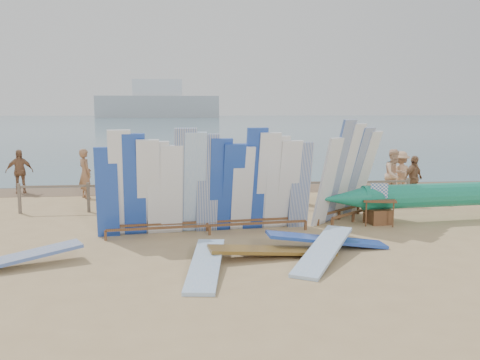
{
  "coord_description": "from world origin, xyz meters",
  "views": [
    {
      "loc": [
        -0.99,
        -12.42,
        3.07
      ],
      "look_at": [
        0.48,
        2.0,
        1.05
      ],
      "focal_mm": 38.0,
      "sensor_mm": 36.0,
      "label": 1
    }
  ],
  "objects": [
    {
      "name": "beach_chair_left",
      "position": [
        -0.04,
        3.82,
        0.27
      ],
      "size": [
        0.71,
        0.72,
        0.91
      ],
      "rotation": [
        0.0,
        0.0,
        0.26
      ],
      "color": "red",
      "rests_on": "ground"
    },
    {
      "name": "flat_board_e",
      "position": [
        -4.46,
        -2.47,
        0.0
      ],
      "size": [
        2.66,
        1.69,
        0.36
      ],
      "primitive_type": "cube",
      "rotation": [
        0.11,
        0.0,
        -1.11
      ],
      "color": "silver",
      "rests_on": "ground"
    },
    {
      "name": "flat_board_c",
      "position": [
        0.74,
        -2.22,
        0.0
      ],
      "size": [
        2.75,
        0.9,
        0.29
      ],
      "primitive_type": "cube",
      "rotation": [
        0.08,
        0.0,
        1.7
      ],
      "color": "brown",
      "rests_on": "ground"
    },
    {
      "name": "beachgoer_4",
      "position": [
        -1.58,
        5.29,
        0.92
      ],
      "size": [
        1.08,
        1.11,
        1.84
      ],
      "primitive_type": "imported",
      "rotation": [
        0.0,
        0.0,
        2.32
      ],
      "color": "#8C6042",
      "rests_on": "ground"
    },
    {
      "name": "side_surfboard_rack",
      "position": [
        3.35,
        1.05,
        1.27
      ],
      "size": [
        2.31,
        2.12,
        2.82
      ],
      "rotation": [
        0.0,
        0.0,
        0.71
      ],
      "color": "brown",
      "rests_on": "ground"
    },
    {
      "name": "beachgoer_11",
      "position": [
        -3.68,
        7.5,
        0.92
      ],
      "size": [
        1.78,
        1.18,
        1.84
      ],
      "primitive_type": "imported",
      "rotation": [
        0.0,
        0.0,
        0.41
      ],
      "color": "beige",
      "rests_on": "ground"
    },
    {
      "name": "fence",
      "position": [
        0.0,
        3.0,
        0.63
      ],
      "size": [
        12.08,
        0.08,
        0.9
      ],
      "color": "#6F6354",
      "rests_on": "ground"
    },
    {
      "name": "distant_ship",
      "position": [
        -12.0,
        180.0,
        5.31
      ],
      "size": [
        45.0,
        8.0,
        14.0
      ],
      "color": "#999EA3",
      "rests_on": "ocean"
    },
    {
      "name": "beachgoer_2",
      "position": [
        -3.51,
        4.79,
        0.87
      ],
      "size": [
        0.57,
        0.91,
        1.75
      ],
      "primitive_type": "imported",
      "rotation": [
        0.0,
        0.0,
        4.51
      ],
      "color": "beige",
      "rests_on": "ground"
    },
    {
      "name": "main_surfboard_rack",
      "position": [
        -0.53,
        -0.0,
        1.19
      ],
      "size": [
        5.37,
        1.24,
        2.65
      ],
      "rotation": [
        0.0,
        0.0,
        0.11
      ],
      "color": "brown",
      "rests_on": "ground"
    },
    {
      "name": "ocean",
      "position": [
        0.0,
        128.0,
        0.0
      ],
      "size": [
        320.0,
        240.0,
        0.02
      ],
      "primitive_type": "cube",
      "color": "#44677A",
      "rests_on": "ground"
    },
    {
      "name": "vendor_table",
      "position": [
        4.05,
        0.45,
        0.38
      ],
      "size": [
        0.96,
        0.77,
        1.13
      ],
      "rotation": [
        0.0,
        0.0,
        -0.22
      ],
      "color": "brown",
      "rests_on": "ground"
    },
    {
      "name": "stroller",
      "position": [
        1.55,
        4.28,
        0.41
      ],
      "size": [
        0.57,
        0.78,
        1.01
      ],
      "rotation": [
        0.0,
        0.0,
        -0.08
      ],
      "color": "red",
      "rests_on": "ground"
    },
    {
      "name": "beachgoer_3",
      "position": [
        -2.46,
        6.01,
        0.78
      ],
      "size": [
        1.08,
        0.72,
        1.55
      ],
      "primitive_type": "imported",
      "rotation": [
        0.0,
        0.0,
        3.47
      ],
      "color": "tan",
      "rests_on": "ground"
    },
    {
      "name": "outrigger_canoe",
      "position": [
        6.12,
        0.87,
        0.67
      ],
      "size": [
        7.39,
        1.35,
        1.05
      ],
      "rotation": [
        0.0,
        0.0,
        0.1
      ],
      "color": "brown",
      "rests_on": "ground"
    },
    {
      "name": "beachgoer_1",
      "position": [
        -4.57,
        5.51,
        0.86
      ],
      "size": [
        0.64,
        0.72,
        1.73
      ],
      "primitive_type": "imported",
      "rotation": [
        0.0,
        0.0,
        2.16
      ],
      "color": "#8C6042",
      "rests_on": "ground"
    },
    {
      "name": "beachgoer_7",
      "position": [
        4.43,
        4.71,
        0.93
      ],
      "size": [
        0.48,
        0.73,
        1.85
      ],
      "primitive_type": "imported",
      "rotation": [
        0.0,
        0.0,
        4.88
      ],
      "color": "#8C6042",
      "rests_on": "ground"
    },
    {
      "name": "beachgoer_5",
      "position": [
        0.39,
        5.4,
        0.82
      ],
      "size": [
        1.56,
        1.19,
        1.64
      ],
      "primitive_type": "imported",
      "rotation": [
        0.0,
        0.0,
        3.67
      ],
      "color": "beige",
      "rests_on": "ground"
    },
    {
      "name": "ground",
      "position": [
        0.0,
        0.0,
        0.0
      ],
      "size": [
        160.0,
        160.0,
        0.0
      ],
      "primitive_type": "plane",
      "color": "tan",
      "rests_on": "ground"
    },
    {
      "name": "wet_sand_strip",
      "position": [
        0.0,
        7.2,
        0.0
      ],
      "size": [
        40.0,
        2.6,
        0.01
      ],
      "primitive_type": "cube",
      "color": "brown",
      "rests_on": "ground"
    },
    {
      "name": "beachgoer_10",
      "position": [
        6.49,
        3.7,
        0.77
      ],
      "size": [
        0.98,
        0.81,
        1.55
      ],
      "primitive_type": "imported",
      "rotation": [
        0.0,
        0.0,
        0.55
      ],
      "color": "#8C6042",
      "rests_on": "ground"
    },
    {
      "name": "flat_board_b",
      "position": [
        1.74,
        -2.56,
        0.0
      ],
      "size": [
        1.86,
        2.59,
        0.43
      ],
      "primitive_type": "cube",
      "rotation": [
        0.13,
        0.0,
        -0.54
      ],
      "color": "#90B9E6",
      "rests_on": "ground"
    },
    {
      "name": "beachgoer_6",
      "position": [
        2.4,
        3.91,
        0.79
      ],
      "size": [
        0.48,
        0.81,
        1.57
      ],
      "primitive_type": "imported",
      "rotation": [
        0.0,
        0.0,
        4.56
      ],
      "color": "tan",
      "rests_on": "ground"
    },
    {
      "name": "flat_board_d",
      "position": [
        2.05,
        -1.71,
        0.0
      ],
      "size": [
        2.71,
        0.69,
        0.42
      ],
      "primitive_type": "cube",
      "rotation": [
        0.13,
        0.0,
        1.62
      ],
      "color": "#2347B0",
      "rests_on": "ground"
    },
    {
      "name": "beachgoer_extra_1",
      "position": [
        -7.19,
        6.82,
        0.81
      ],
      "size": [
        1.03,
        0.7,
        1.62
      ],
      "primitive_type": "imported",
      "rotation": [
        0.0,
        0.0,
        0.34
      ],
      "color": "#8C6042",
      "rests_on": "ground"
    },
    {
      "name": "flat_board_a",
      "position": [
        -0.69,
        -3.02,
        0.0
      ],
      "size": [
        0.9,
        2.75,
        0.28
      ],
      "primitive_type": "cube",
      "rotation": [
        0.08,
        0.0,
        -0.13
      ],
      "color": "#90B9E6",
      "rests_on": "ground"
    },
    {
      "name": "beachgoer_extra_0",
      "position": [
        6.45,
        4.63,
        0.81
      ],
      "size": [
        1.05,
        0.45,
        1.62
      ],
      "primitive_type": "imported",
      "rotation": [
        0.0,
        0.0,
        3.16
      ],
      "color": "tan",
      "rests_on": "ground"
    },
    {
      "name": "beachgoer_8",
      "position": [
        5.99,
        4.11,
        0.87
      ],
      "size": [
        0.93,
        0.64,
        1.73
      ],
      "primitive_type": "imported",
      "rotation": [
        0.0,
        0.0,
        0.3
      ],
      "color": "beige",
      "rests_on": "ground"
    },
    {
      "name": "beach_chair_right",
      "position": [
        1.77,
        3.68,
        0.24
      ],
      "size": [
        0.57,
        0.59,
        0.82
      ],
      "rotation": [
        0.0,
        0.0,
        0.1
      ],
      "color": "red",
      "rests_on": "ground"
    }
  ]
}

